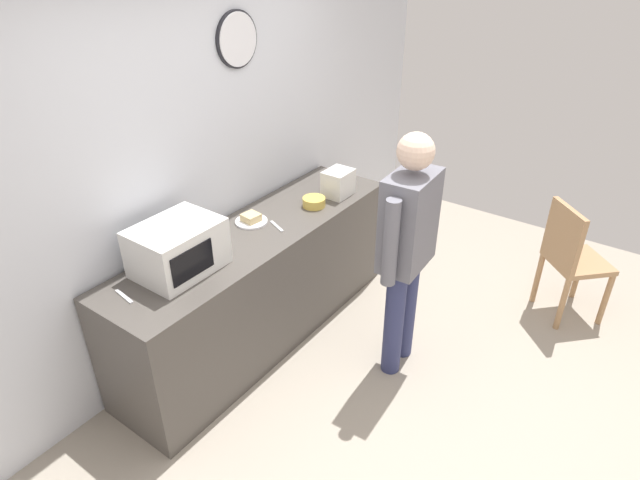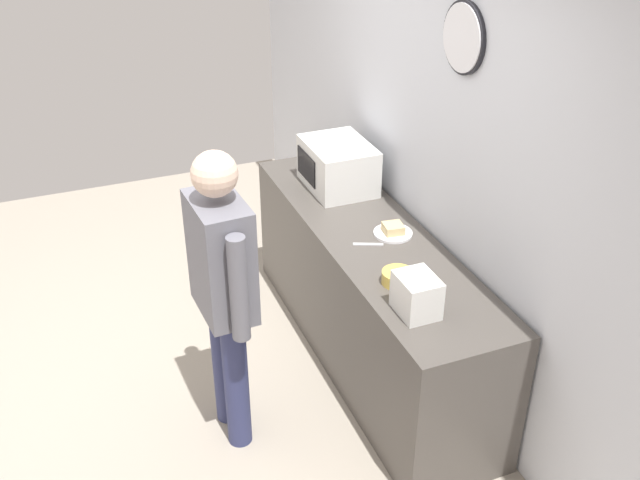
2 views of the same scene
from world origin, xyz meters
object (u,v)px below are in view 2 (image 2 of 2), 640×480
object	(u,v)px
fork_utensil	(368,244)
person_standing	(223,282)
salad_bowl	(398,277)
toaster	(417,295)
sandwich_plate	(393,231)
microwave	(338,166)
spoon_utensil	(322,163)

from	to	relation	value
fork_utensil	person_standing	bearing A→B (deg)	-77.26
fork_utensil	salad_bowl	bearing A→B (deg)	-2.92
salad_bowl	toaster	world-z (taller)	toaster
salad_bowl	toaster	xyz separation A→B (m)	(0.26, -0.04, 0.07)
person_standing	salad_bowl	bearing A→B (deg)	76.80
toaster	fork_utensil	bearing A→B (deg)	175.10
sandwich_plate	fork_utensil	distance (m)	0.19
person_standing	microwave	bearing A→B (deg)	132.93
microwave	person_standing	xyz separation A→B (m)	(0.95, -1.02, -0.06)
microwave	toaster	size ratio (longest dim) A/B	2.27
fork_utensil	person_standing	size ratio (longest dim) A/B	0.10
salad_bowl	fork_utensil	world-z (taller)	salad_bowl
fork_utensil	spoon_utensil	xyz separation A→B (m)	(-1.12, 0.17, 0.00)
microwave	fork_utensil	world-z (taller)	microwave
sandwich_plate	spoon_utensil	distance (m)	1.06
sandwich_plate	person_standing	size ratio (longest dim) A/B	0.13
salad_bowl	sandwich_plate	bearing A→B (deg)	156.12
microwave	spoon_utensil	distance (m)	0.40
person_standing	spoon_utensil	bearing A→B (deg)	141.25
fork_utensil	spoon_utensil	world-z (taller)	same
salad_bowl	toaster	distance (m)	0.27
toaster	spoon_utensil	size ratio (longest dim) A/B	1.29
microwave	sandwich_plate	distance (m)	0.70
toaster	spoon_utensil	bearing A→B (deg)	172.72
toaster	sandwich_plate	bearing A→B (deg)	161.61
microwave	toaster	world-z (taller)	microwave
microwave	toaster	bearing A→B (deg)	-7.47
spoon_utensil	toaster	bearing A→B (deg)	-7.28
salad_bowl	toaster	size ratio (longest dim) A/B	0.77
sandwich_plate	person_standing	bearing A→B (deg)	-76.55
sandwich_plate	salad_bowl	size ratio (longest dim) A/B	1.33
fork_utensil	toaster	bearing A→B (deg)	-4.90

